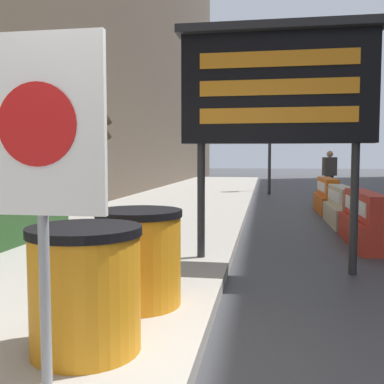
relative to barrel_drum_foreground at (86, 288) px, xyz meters
The scene contains 12 objects.
bare_tree 6.10m from the barrel_drum_foreground, 117.08° to the left, with size 1.81×1.51×3.75m.
barrel_drum_foreground is the anchor object (origin of this frame).
barrel_drum_middle 0.98m from the barrel_drum_foreground, 84.76° to the left, with size 0.76×0.76×0.84m.
warning_sign 1.09m from the barrel_drum_foreground, 90.14° to the right, with size 0.73×0.08×1.94m.
message_board 3.65m from the barrel_drum_foreground, 65.92° to the left, with size 2.49×0.36×3.06m.
jersey_barrier_red_striped 5.67m from the barrel_drum_foreground, 60.30° to the left, with size 0.52×2.06×0.88m.
jersey_barrier_cream 7.71m from the barrel_drum_foreground, 68.63° to the left, with size 0.53×2.00×0.83m.
jersey_barrier_orange_near 9.86m from the barrel_drum_foreground, 73.44° to the left, with size 0.51×2.01×0.91m.
traffic_cone_near 11.86m from the barrel_drum_foreground, 74.33° to the left, with size 0.35×0.35×0.63m.
traffic_cone_mid 12.16m from the barrel_drum_foreground, 74.76° to the left, with size 0.40×0.40×0.72m.
traffic_light_near_curb 15.40m from the barrel_drum_foreground, 84.92° to the left, with size 0.28×0.44×3.79m.
pedestrian_passerby 13.98m from the barrel_drum_foreground, 75.86° to the left, with size 0.50×0.37×1.69m.
Camera 1 is at (0.43, -2.37, 1.44)m, focal length 42.00 mm.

